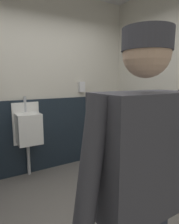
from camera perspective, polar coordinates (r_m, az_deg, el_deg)
name	(u,v)px	position (r m, az deg, el deg)	size (l,w,h in m)	color
wall_back	(32,84)	(3.18, -16.58, 8.04)	(3.93, 0.12, 2.85)	beige
wainscot_band_back	(36,136)	(3.24, -15.54, -6.87)	(3.33, 0.03, 1.18)	#19232D
urinal_solo	(28,128)	(3.02, -17.72, -4.52)	(0.40, 0.34, 1.24)	white
person	(142,183)	(1.01, 15.24, -19.52)	(0.69, 0.60, 1.70)	#2D3342
soap_dispenser	(82,87)	(3.40, -2.34, 7.46)	(0.10, 0.07, 0.18)	silver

